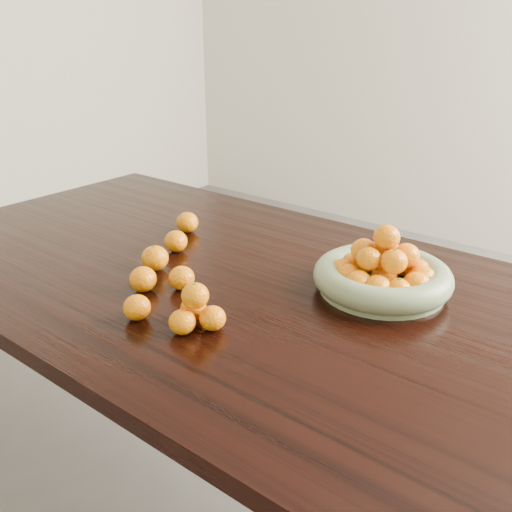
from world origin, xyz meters
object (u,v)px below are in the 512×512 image
Objects in this scene: dining_table at (248,313)px; fruit_bowl at (382,275)px; orange_pyramid at (196,311)px; loose_orange_0 at (155,258)px.

fruit_bowl reaches higher than dining_table.
orange_pyramid reaches higher than loose_orange_0.
orange_pyramid is at bearing -26.95° from loose_orange_0.
fruit_bowl reaches higher than orange_pyramid.
fruit_bowl is 0.55m from loose_orange_0.
orange_pyramid is at bearing -75.82° from dining_table.
dining_table is at bearing -151.99° from fruit_bowl.
dining_table is at bearing 23.65° from loose_orange_0.
orange_pyramid reaches higher than dining_table.
dining_table is 0.28m from orange_pyramid.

